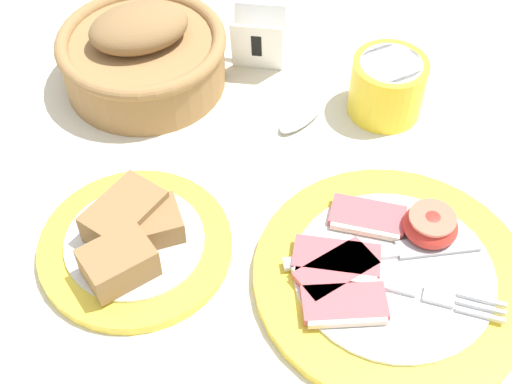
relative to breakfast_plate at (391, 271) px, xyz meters
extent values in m
plane|color=beige|center=(-0.12, 0.01, -0.01)|extent=(3.00, 3.00, 0.00)
cylinder|color=yellow|center=(0.00, 0.00, 0.00)|extent=(0.26, 0.26, 0.01)
cylinder|color=silver|center=(0.00, 0.00, 0.00)|extent=(0.19, 0.19, 0.00)
cube|color=#BC5156|center=(-0.05, 0.01, 0.01)|extent=(0.09, 0.05, 0.01)
cube|color=beige|center=(-0.05, -0.01, 0.01)|extent=(0.07, 0.03, 0.01)
cube|color=#BC5156|center=(-0.01, 0.06, 0.01)|extent=(0.08, 0.06, 0.01)
cube|color=beige|center=(-0.02, 0.04, 0.01)|extent=(0.07, 0.03, 0.01)
cube|color=#BC5156|center=(-0.05, -0.04, 0.01)|extent=(0.07, 0.04, 0.01)
cube|color=beige|center=(-0.05, -0.05, 0.01)|extent=(0.07, 0.01, 0.01)
cube|color=#BC5156|center=(-0.05, 0.00, 0.01)|extent=(0.08, 0.07, 0.01)
cube|color=beige|center=(-0.06, 0.01, 0.01)|extent=(0.07, 0.04, 0.01)
ellipsoid|color=red|center=(0.04, 0.04, 0.02)|extent=(0.05, 0.05, 0.03)
cylinder|color=#DB664C|center=(0.04, 0.04, 0.03)|extent=(0.04, 0.04, 0.00)
cube|color=silver|center=(-0.03, -0.01, 0.01)|extent=(0.10, 0.05, 0.00)
cube|color=silver|center=(0.03, -0.03, 0.01)|extent=(0.03, 0.02, 0.00)
cube|color=silver|center=(0.07, -0.06, 0.01)|extent=(0.04, 0.02, 0.00)
cube|color=silver|center=(0.07, -0.05, 0.01)|extent=(0.04, 0.02, 0.00)
cube|color=silver|center=(0.07, -0.04, 0.01)|extent=(0.04, 0.02, 0.00)
cube|color=silver|center=(-0.05, 0.01, 0.01)|extent=(0.11, 0.02, 0.00)
cube|color=#9EA0A5|center=(0.05, 0.02, 0.01)|extent=(0.08, 0.02, 0.00)
cylinder|color=yellow|center=(-0.24, 0.05, 0.00)|extent=(0.18, 0.18, 0.01)
cylinder|color=silver|center=(-0.24, 0.05, 0.00)|extent=(0.13, 0.13, 0.00)
cube|color=olive|center=(-0.22, 0.06, 0.02)|extent=(0.08, 0.06, 0.03)
cube|color=olive|center=(-0.25, 0.01, 0.02)|extent=(0.08, 0.07, 0.03)
cube|color=olive|center=(-0.24, 0.06, 0.02)|extent=(0.08, 0.09, 0.03)
cylinder|color=yellow|center=(0.04, 0.22, 0.02)|extent=(0.08, 0.08, 0.07)
cylinder|color=white|center=(0.04, 0.22, 0.05)|extent=(0.07, 0.07, 0.01)
cylinder|color=olive|center=(-0.23, 0.29, 0.02)|extent=(0.19, 0.19, 0.06)
torus|color=olive|center=(-0.23, 0.29, 0.05)|extent=(0.19, 0.19, 0.02)
ellipsoid|color=olive|center=(-0.23, 0.29, 0.07)|extent=(0.13, 0.11, 0.04)
cube|color=white|center=(-0.10, 0.30, 0.03)|extent=(0.06, 0.03, 0.07)
cube|color=white|center=(-0.10, 0.32, 0.03)|extent=(0.06, 0.03, 0.07)
cube|color=black|center=(-0.10, 0.30, 0.03)|extent=(0.01, 0.01, 0.04)
cube|color=silver|center=(-0.13, 0.14, -0.01)|extent=(0.09, 0.08, 0.01)
ellipsoid|color=silver|center=(-0.06, 0.21, 0.00)|extent=(0.07, 0.07, 0.01)
camera|label=1|loc=(-0.15, -0.35, 0.55)|focal=50.00mm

